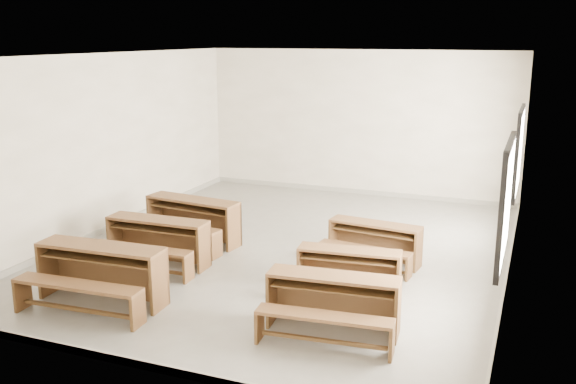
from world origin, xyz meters
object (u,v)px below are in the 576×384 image
at_px(desk_set_3, 332,300).
at_px(desk_set_4, 348,269).
at_px(desk_set_2, 191,217).
at_px(desk_set_0, 99,270).
at_px(desk_set_1, 156,239).
at_px(desk_set_5, 374,240).

xyz_separation_m(desk_set_3, desk_set_4, (-0.15, 1.21, -0.05)).
distance_m(desk_set_2, desk_set_4, 3.38).
distance_m(desk_set_0, desk_set_1, 1.55).
relative_size(desk_set_1, desk_set_2, 0.92).
xyz_separation_m(desk_set_1, desk_set_2, (-0.06, 1.17, 0.02)).
bearing_deg(desk_set_1, desk_set_2, 91.35).
bearing_deg(desk_set_4, desk_set_2, 152.95).
xyz_separation_m(desk_set_0, desk_set_5, (3.01, 2.85, -0.08)).
height_order(desk_set_0, desk_set_4, desk_set_0).
distance_m(desk_set_0, desk_set_4, 3.36).
bearing_deg(desk_set_0, desk_set_2, 90.43).
height_order(desk_set_2, desk_set_4, desk_set_2).
bearing_deg(desk_set_5, desk_set_0, -130.07).
bearing_deg(desk_set_3, desk_set_4, 91.85).
bearing_deg(desk_set_4, desk_set_5, 82.71).
bearing_deg(desk_set_1, desk_set_5, 21.34).
xyz_separation_m(desk_set_0, desk_set_1, (-0.11, 1.54, -0.04)).
height_order(desk_set_0, desk_set_3, desk_set_0).
xyz_separation_m(desk_set_2, desk_set_4, (3.16, -1.19, -0.08)).
distance_m(desk_set_2, desk_set_5, 3.19).
distance_m(desk_set_4, desk_set_5, 1.33).
bearing_deg(desk_set_4, desk_set_3, -89.13).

